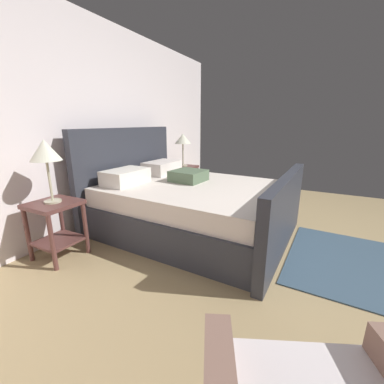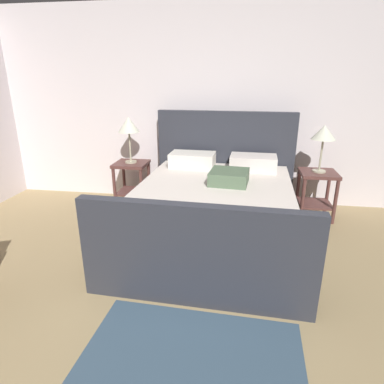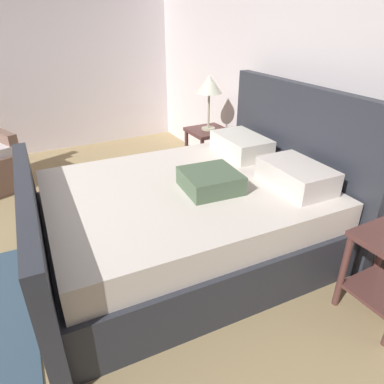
{
  "view_description": "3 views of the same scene",
  "coord_description": "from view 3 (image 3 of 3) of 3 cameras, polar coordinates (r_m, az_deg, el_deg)",
  "views": [
    {
      "loc": [
        -2.58,
        0.43,
        1.37
      ],
      "look_at": [
        0.03,
        1.77,
        0.55
      ],
      "focal_mm": 23.59,
      "sensor_mm": 36.0,
      "label": 1
    },
    {
      "loc": [
        0.38,
        -1.41,
        1.69
      ],
      "look_at": [
        -0.07,
        1.61,
        0.62
      ],
      "focal_mm": 30.32,
      "sensor_mm": 36.0,
      "label": 2
    },
    {
      "loc": [
        2.27,
        0.73,
        1.79
      ],
      "look_at": [
        0.06,
        1.92,
        0.5
      ],
      "focal_mm": 32.3,
      "sensor_mm": 36.0,
      "label": 3
    }
  ],
  "objects": [
    {
      "name": "table_lamp_left",
      "position": [
        3.99,
        2.87,
        17.14
      ],
      "size": [
        0.28,
        0.28,
        0.62
      ],
      "color": "#B7B293",
      "rests_on": "nightstand_left"
    },
    {
      "name": "wall_back",
      "position": [
        3.36,
        19.35,
        17.7
      ],
      "size": [
        6.09,
        0.12,
        2.64
      ],
      "primitive_type": "cube",
      "color": "silver",
      "rests_on": "ground"
    },
    {
      "name": "bed",
      "position": [
        2.81,
        -0.25,
        -3.54
      ],
      "size": [
        1.92,
        2.37,
        1.29
      ],
      "color": "#2F313A",
      "rests_on": "ground"
    },
    {
      "name": "nightstand_left",
      "position": [
        4.16,
        2.65,
        7.69
      ],
      "size": [
        0.44,
        0.44,
        0.6
      ],
      "color": "brown",
      "rests_on": "ground"
    }
  ]
}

